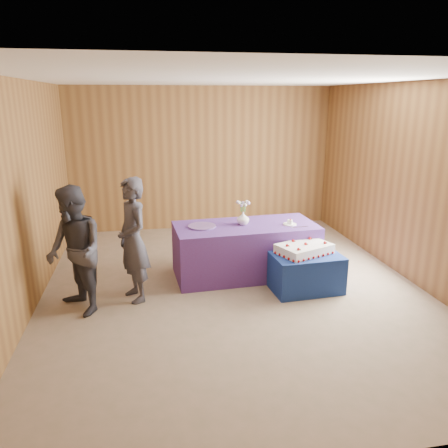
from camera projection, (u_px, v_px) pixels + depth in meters
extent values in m
plane|color=#89705E|center=(233.00, 288.00, 5.90)|extent=(6.00, 6.00, 0.00)
cube|color=brown|center=(202.00, 159.00, 8.36)|extent=(5.00, 0.04, 2.70)
cube|color=brown|center=(332.00, 288.00, 2.69)|extent=(5.00, 0.04, 2.70)
cube|color=brown|center=(24.00, 198.00, 5.09)|extent=(0.04, 6.00, 2.70)
cube|color=brown|center=(413.00, 184.00, 5.96)|extent=(0.04, 6.00, 2.70)
cube|color=white|center=(235.00, 78.00, 5.15)|extent=(5.00, 6.00, 0.04)
cube|color=navy|center=(304.00, 271.00, 5.84)|extent=(0.94, 0.76, 0.50)
cube|color=#4A3085|center=(245.00, 250.00, 6.27)|extent=(2.05, 1.01, 0.75)
cube|color=white|center=(304.00, 249.00, 5.76)|extent=(0.80, 0.67, 0.12)
sphere|color=#9D0C0C|center=(296.00, 262.00, 5.42)|extent=(0.04, 0.04, 0.04)
sphere|color=#9D0C0C|center=(335.00, 252.00, 5.76)|extent=(0.04, 0.04, 0.04)
sphere|color=#9D0C0C|center=(273.00, 252.00, 5.78)|extent=(0.04, 0.04, 0.04)
sphere|color=#9D0C0C|center=(311.00, 243.00, 6.13)|extent=(0.04, 0.04, 0.04)
sphere|color=#9D0C0C|center=(299.00, 248.00, 5.54)|extent=(0.04, 0.04, 0.04)
cone|color=#195413|center=(301.00, 249.00, 5.55)|extent=(0.02, 0.03, 0.03)
sphere|color=#9D0C0C|center=(309.00, 238.00, 5.91)|extent=(0.04, 0.04, 0.04)
cone|color=#195413|center=(311.00, 239.00, 5.92)|extent=(0.02, 0.03, 0.03)
sphere|color=#9D0C0C|center=(304.00, 243.00, 5.74)|extent=(0.04, 0.04, 0.04)
cone|color=#195413|center=(306.00, 244.00, 5.75)|extent=(0.02, 0.03, 0.03)
imported|color=white|center=(243.00, 218.00, 6.16)|extent=(0.18, 0.18, 0.18)
cylinder|color=#2D722E|center=(245.00, 207.00, 6.12)|extent=(0.01, 0.01, 0.13)
sphere|color=#B49AC7|center=(249.00, 203.00, 6.11)|extent=(0.04, 0.04, 0.04)
cylinder|color=#2D722E|center=(244.00, 207.00, 6.14)|extent=(0.01, 0.01, 0.13)
sphere|color=white|center=(247.00, 202.00, 6.16)|extent=(0.04, 0.04, 0.04)
cylinder|color=#2D722E|center=(243.00, 207.00, 6.15)|extent=(0.01, 0.01, 0.13)
sphere|color=#B49AC7|center=(243.00, 201.00, 6.18)|extent=(0.04, 0.04, 0.04)
cylinder|color=#2D722E|center=(242.00, 207.00, 6.14)|extent=(0.01, 0.01, 0.13)
sphere|color=white|center=(239.00, 202.00, 6.16)|extent=(0.04, 0.04, 0.04)
cylinder|color=#2D722E|center=(241.00, 207.00, 6.12)|extent=(0.01, 0.01, 0.13)
sphere|color=#B49AC7|center=(238.00, 203.00, 6.11)|extent=(0.04, 0.04, 0.04)
cylinder|color=#2D722E|center=(241.00, 208.00, 6.10)|extent=(0.01, 0.01, 0.13)
sphere|color=white|center=(238.00, 203.00, 6.06)|extent=(0.04, 0.04, 0.04)
cylinder|color=#2D722E|center=(242.00, 208.00, 6.09)|extent=(0.01, 0.01, 0.13)
sphere|color=#B49AC7|center=(241.00, 204.00, 6.03)|extent=(0.04, 0.04, 0.04)
cylinder|color=#2D722E|center=(244.00, 208.00, 6.09)|extent=(0.01, 0.01, 0.13)
sphere|color=white|center=(245.00, 204.00, 6.03)|extent=(0.04, 0.04, 0.04)
cylinder|color=#2D722E|center=(245.00, 208.00, 6.10)|extent=(0.01, 0.01, 0.13)
sphere|color=#B49AC7|center=(248.00, 203.00, 6.06)|extent=(0.04, 0.04, 0.04)
cylinder|color=#65478F|center=(202.00, 226.00, 6.07)|extent=(0.52, 0.52, 0.02)
cylinder|color=white|center=(290.00, 224.00, 6.18)|extent=(0.23, 0.23, 0.01)
cube|color=white|center=(290.00, 222.00, 6.17)|extent=(0.09, 0.08, 0.06)
sphere|color=#9D0C0C|center=(290.00, 219.00, 6.14)|extent=(0.02, 0.02, 0.02)
cube|color=#B3B4B8|center=(300.00, 227.00, 6.06)|extent=(0.26, 0.06, 0.00)
imported|color=#383741|center=(133.00, 240.00, 5.39)|extent=(0.56, 0.67, 1.57)
imported|color=#373742|center=(75.00, 251.00, 5.05)|extent=(0.88, 0.94, 1.54)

